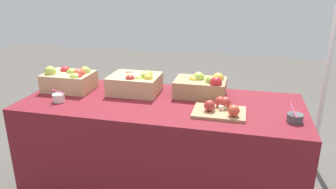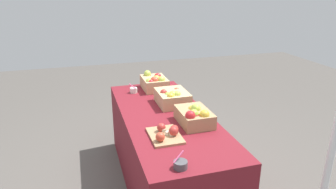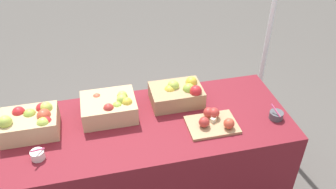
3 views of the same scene
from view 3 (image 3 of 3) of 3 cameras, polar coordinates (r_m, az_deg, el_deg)
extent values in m
cube|color=maroon|center=(2.58, -3.08, -10.84)|extent=(1.90, 0.76, 0.74)
cube|color=tan|center=(2.38, -21.42, -4.48)|extent=(0.35, 0.26, 0.13)
sphere|color=red|center=(2.38, -19.61, -2.19)|extent=(0.08, 0.08, 0.08)
sphere|color=red|center=(2.40, -22.95, -2.73)|extent=(0.08, 0.08, 0.08)
sphere|color=#99B742|center=(2.36, -21.39, -3.10)|extent=(0.08, 0.08, 0.08)
sphere|color=red|center=(2.28, -19.09, -4.35)|extent=(0.08, 0.08, 0.08)
sphere|color=#B2C64C|center=(2.26, -19.47, -4.55)|extent=(0.08, 0.08, 0.08)
sphere|color=red|center=(2.37, -19.37, -2.62)|extent=(0.08, 0.08, 0.08)
sphere|color=#B2C64C|center=(2.32, -24.80, -4.05)|extent=(0.08, 0.08, 0.08)
sphere|color=#D14C33|center=(2.30, -19.46, -3.31)|extent=(0.08, 0.08, 0.08)
sphere|color=#D14C33|center=(2.31, -19.35, -3.18)|extent=(0.08, 0.08, 0.08)
sphere|color=#B2C64C|center=(2.36, -19.09, -2.10)|extent=(0.08, 0.08, 0.08)
cube|color=tan|center=(2.38, -9.53, -2.11)|extent=(0.35, 0.29, 0.13)
sphere|color=#99B742|center=(2.30, -8.16, -1.96)|extent=(0.07, 0.07, 0.07)
sphere|color=#B2C64C|center=(2.35, -7.39, -0.24)|extent=(0.07, 0.07, 0.07)
sphere|color=#D14C33|center=(2.40, -11.39, -0.62)|extent=(0.07, 0.07, 0.07)
sphere|color=gold|center=(2.30, -6.62, -1.30)|extent=(0.07, 0.07, 0.07)
sphere|color=#B2C64C|center=(2.32, -7.45, -0.81)|extent=(0.07, 0.07, 0.07)
sphere|color=#B2332D|center=(2.27, -9.57, -2.26)|extent=(0.07, 0.07, 0.07)
cube|color=tan|center=(2.47, 1.34, -0.09)|extent=(0.36, 0.25, 0.12)
sphere|color=red|center=(2.39, 4.52, 0.54)|extent=(0.08, 0.08, 0.08)
sphere|color=#99B742|center=(2.42, 3.37, 0.87)|extent=(0.08, 0.08, 0.08)
sphere|color=gold|center=(2.49, 3.80, 2.02)|extent=(0.08, 0.08, 0.08)
sphere|color=gold|center=(2.43, 0.30, 0.62)|extent=(0.08, 0.08, 0.08)
sphere|color=#B2332D|center=(2.44, 3.46, 0.61)|extent=(0.08, 0.08, 0.08)
sphere|color=#B2C64C|center=(2.44, 0.86, 1.41)|extent=(0.08, 0.08, 0.08)
cube|color=tan|center=(2.31, 7.12, -4.88)|extent=(0.32, 0.23, 0.02)
sphere|color=#B2332D|center=(2.26, 5.85, -4.47)|extent=(0.07, 0.07, 0.07)
cube|color=beige|center=(2.29, 6.23, -4.57)|extent=(0.04, 0.04, 0.03)
sphere|color=#B2332D|center=(2.34, 6.55, -2.90)|extent=(0.07, 0.07, 0.07)
cube|color=beige|center=(2.34, 7.40, -3.49)|extent=(0.05, 0.05, 0.04)
cube|color=beige|center=(2.31, 7.26, -4.11)|extent=(0.04, 0.04, 0.03)
sphere|color=#B2332D|center=(2.34, 7.43, -2.97)|extent=(0.07, 0.07, 0.07)
sphere|color=#D14C33|center=(2.27, 9.82, -4.64)|extent=(0.07, 0.07, 0.07)
cylinder|color=#4C4C51|center=(2.45, 17.07, -3.23)|extent=(0.09, 0.09, 0.05)
cylinder|color=#EA598C|center=(2.41, 17.01, -2.47)|extent=(0.05, 0.09, 0.07)
cylinder|color=silver|center=(2.21, -20.31, -9.14)|extent=(0.08, 0.08, 0.05)
cylinder|color=#EA598C|center=(2.17, -20.31, -8.40)|extent=(0.07, 0.07, 0.05)
cylinder|color=white|center=(3.09, 16.30, 11.30)|extent=(0.04, 0.04, 2.06)
camera|label=1|loc=(1.11, 65.75, -34.60)|focal=34.73mm
camera|label=2|loc=(2.92, 56.94, 12.45)|focal=32.71mm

